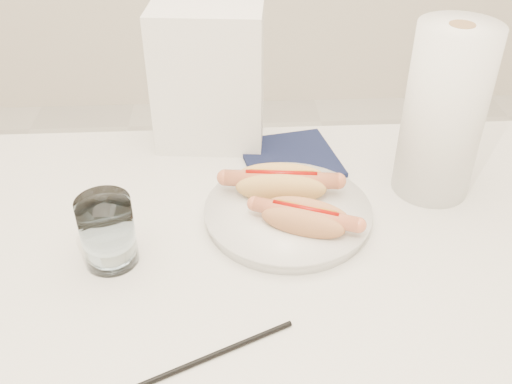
{
  "coord_description": "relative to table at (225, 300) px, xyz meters",
  "views": [
    {
      "loc": [
        0.01,
        -0.6,
        1.31
      ],
      "look_at": [
        0.05,
        0.09,
        0.82
      ],
      "focal_mm": 41.05,
      "sensor_mm": 36.0,
      "label": 1
    }
  ],
  "objects": [
    {
      "name": "chopstick_near",
      "position": [
        -0.02,
        -0.15,
        0.06
      ],
      "size": [
        0.2,
        0.1,
        0.01
      ],
      "primitive_type": "cylinder",
      "rotation": [
        0.0,
        1.57,
        0.43
      ],
      "color": "black",
      "rests_on": "table"
    },
    {
      "name": "paper_towel_roll",
      "position": [
        0.34,
        0.18,
        0.2
      ],
      "size": [
        0.15,
        0.15,
        0.28
      ],
      "primitive_type": "cylinder",
      "rotation": [
        0.0,
        0.0,
        -0.21
      ],
      "color": "white",
      "rests_on": "table"
    },
    {
      "name": "navy_napkin",
      "position": [
        0.12,
        0.28,
        0.06
      ],
      "size": [
        0.19,
        0.19,
        0.01
      ],
      "primitive_type": "cube",
      "rotation": [
        0.0,
        0.0,
        0.2
      ],
      "color": "#101633",
      "rests_on": "table"
    },
    {
      "name": "hotdog_left",
      "position": [
        0.09,
        0.15,
        0.1
      ],
      "size": [
        0.18,
        0.08,
        0.05
      ],
      "rotation": [
        0.0,
        0.0,
        -0.11
      ],
      "color": "#E1AB5A",
      "rests_on": "plate"
    },
    {
      "name": "water_glass",
      "position": [
        -0.16,
        0.03,
        0.11
      ],
      "size": [
        0.07,
        0.07,
        0.1
      ],
      "primitive_type": "cylinder",
      "color": "white",
      "rests_on": "table"
    },
    {
      "name": "plate",
      "position": [
        0.1,
        0.11,
        0.07
      ],
      "size": [
        0.3,
        0.3,
        0.02
      ],
      "primitive_type": "cylinder",
      "rotation": [
        0.0,
        0.0,
        0.23
      ],
      "color": "silver",
      "rests_on": "table"
    },
    {
      "name": "table",
      "position": [
        0.0,
        0.0,
        0.0
      ],
      "size": [
        1.2,
        0.8,
        0.75
      ],
      "color": "silver",
      "rests_on": "ground"
    },
    {
      "name": "napkin_box",
      "position": [
        -0.02,
        0.35,
        0.19
      ],
      "size": [
        0.2,
        0.12,
        0.25
      ],
      "primitive_type": "cube",
      "rotation": [
        0.0,
        0.0,
        -0.1
      ],
      "color": "white",
      "rests_on": "table"
    },
    {
      "name": "hotdog_right",
      "position": [
        0.12,
        0.06,
        0.1
      ],
      "size": [
        0.15,
        0.1,
        0.04
      ],
      "rotation": [
        0.0,
        0.0,
        -0.39
      ],
      "color": "#CB834F",
      "rests_on": "plate"
    }
  ]
}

